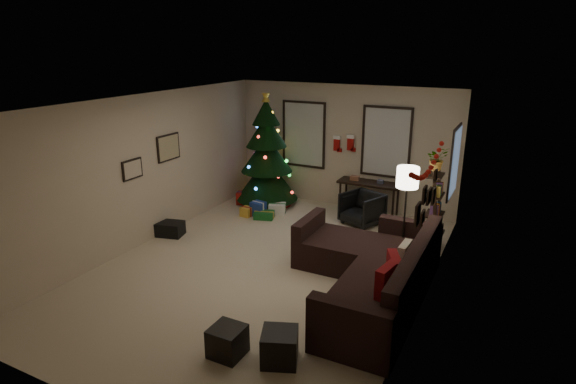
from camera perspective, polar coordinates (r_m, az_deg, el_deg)
The scene contains 29 objects.
floor at distance 7.90m, azimuth -2.65°, elevation -9.06°, with size 7.00×7.00×0.00m, color beige.
ceiling at distance 7.11m, azimuth -2.96°, elevation 10.76°, with size 7.00×7.00×0.00m, color white.
wall_back at distance 10.48m, azimuth 6.73°, elevation 5.44°, with size 5.00×5.00×0.00m, color #C6B397.
wall_front at distance 4.91m, azimuth -23.78°, elevation -10.69°, with size 5.00×5.00×0.00m, color #C6B397.
wall_left at distance 8.86m, azimuth -17.02°, elevation 2.50°, with size 7.00×7.00×0.00m, color #C6B397.
wall_right at distance 6.59m, azimuth 16.50°, elevation -2.64°, with size 7.00×7.00×0.00m, color #C6B397.
window_back_left at distance 10.77m, azimuth 1.94°, elevation 6.97°, with size 1.05×0.06×1.50m.
window_back_right at distance 10.13m, azimuth 11.78°, elevation 5.92°, with size 1.05×0.06×1.50m.
window_right_wall at distance 8.97m, azimuth 19.54°, elevation 3.43°, with size 0.06×0.90×1.30m.
christmas_tree at distance 10.58m, azimuth -2.59°, elevation 4.13°, with size 1.40×1.40×2.60m.
presents at distance 10.25m, azimuth -3.49°, elevation -1.91°, with size 1.30×0.89×0.30m.
sofa at distance 7.15m, azimuth 10.21°, elevation -9.60°, with size 2.16×3.12×0.94m.
pillow_red_a at distance 6.23m, azimuth 11.89°, elevation -10.62°, with size 0.13×0.47×0.47m, color maroon.
pillow_red_b at distance 6.50m, azimuth 12.63°, elevation -9.42°, with size 0.13×0.47×0.47m, color maroon.
pillow_cream at distance 7.03m, azimuth 13.87°, elevation -7.47°, with size 0.11×0.38×0.38m, color beige.
ottoman_near at distance 5.89m, azimuth -7.33°, elevation -17.44°, with size 0.38×0.38×0.36m, color black.
ottoman_far at distance 5.74m, azimuth -1.02°, elevation -18.17°, with size 0.41×0.41×0.39m, color black.
desk at distance 10.18m, azimuth 9.78°, elevation 0.74°, with size 1.32×0.47×0.71m.
desk_chair at distance 9.66m, azimuth 8.92°, elevation -1.99°, with size 0.65×0.61×0.67m, color black.
bookshelf at distance 8.66m, azimuth 17.41°, elevation -1.92°, with size 0.30×0.47×1.58m.
potted_plant at distance 7.99m, azimuth 17.57°, elevation 4.26°, with size 0.45×0.38×0.49m, color #4C4C4C.
floor_lamp at distance 7.74m, azimuth 14.19°, elevation 0.96°, with size 0.35×0.35×1.67m.
art_map at distance 9.26m, azimuth -14.25°, elevation 5.23°, with size 0.04×0.60×0.50m.
art_abstract at distance 8.62m, azimuth -18.30°, elevation 2.63°, with size 0.04×0.45×0.35m.
gallery at distance 6.45m, azimuth 16.37°, elevation -0.97°, with size 0.03×1.25×0.54m.
garland at distance 6.35m, azimuth 16.52°, elevation 3.18°, with size 0.08×1.90×0.30m, color #A5140C, non-canonical shape.
stocking_left at distance 10.48m, azimuth 5.95°, elevation 5.88°, with size 0.20×0.05×0.36m.
stocking_right at distance 10.32m, azimuth 7.60°, elevation 5.93°, with size 0.20×0.05×0.36m.
storage_bin at distance 9.36m, azimuth -14.16°, elevation -4.32°, with size 0.53×0.35×0.27m, color black.
Camera 1 is at (3.51, -6.12, 3.56)m, focal length 29.45 mm.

